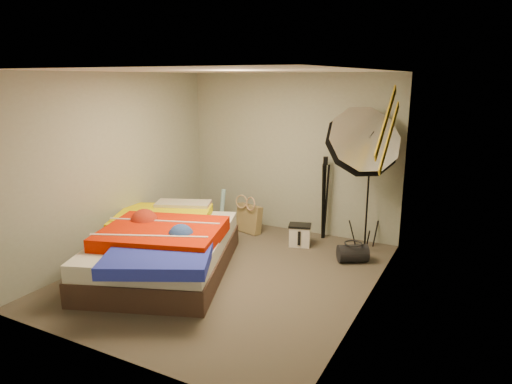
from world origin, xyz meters
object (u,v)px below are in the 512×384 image
Objects in this scene: duffel_bag at (353,253)px; camera_tripod at (324,192)px; bed at (164,247)px; wrapping_roll at (222,208)px; photo_umbrella at (362,144)px; tote_bag at (249,219)px; camera_case at (300,236)px.

duffel_bag is 0.31× the size of camera_tripod.
camera_tripod is at bearing 56.95° from bed.
wrapping_roll reaches higher than duffel_bag.
photo_umbrella reaches higher than wrapping_roll.
camera_tripod is (1.39, 2.14, 0.40)m from bed.
photo_umbrella reaches higher than tote_bag.
camera_case is 0.24× the size of camera_tripod.
camera_case is 0.78m from camera_tripod.
camera_case is (1.50, -0.26, -0.16)m from wrapping_roll.
duffel_bag is at bearing -80.29° from photo_umbrella.
bed reaches higher than tote_bag.
camera_tripod reaches higher than duffel_bag.
duffel_bag is 1.49m from photo_umbrella.
wrapping_roll is at bearing 152.92° from camera_case.
tote_bag is 0.35× the size of camera_tripod.
tote_bag reaches higher than camera_case.
duffel_bag is 0.18× the size of photo_umbrella.
camera_case is 0.76× the size of duffel_bag.
camera_case is at bearing -166.76° from photo_umbrella.
photo_umbrella reaches higher than camera_tripod.
duffel_bag is at bearing -47.04° from camera_tripod.
tote_bag is at bearing -6.50° from wrapping_roll.
wrapping_roll is at bearing -172.58° from camera_tripod.
camera_case is 0.90m from duffel_bag.
camera_case is 0.14× the size of photo_umbrella.
wrapping_roll is at bearing -171.27° from tote_bag.
camera_tripod is (-0.68, 0.73, 0.61)m from duffel_bag.
camera_case is 0.11× the size of bed.
photo_umbrella reaches higher than duffel_bag.
duffel_bag is (0.87, -0.25, -0.03)m from camera_case.
duffel_bag is at bearing -12.02° from wrapping_roll.
wrapping_roll is 2.61m from photo_umbrella.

